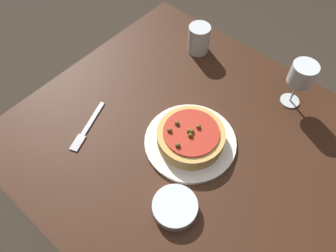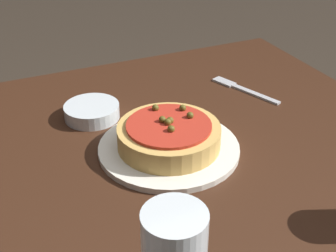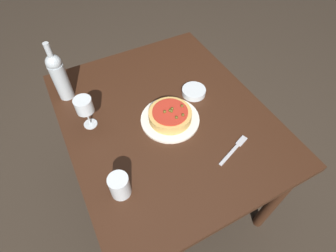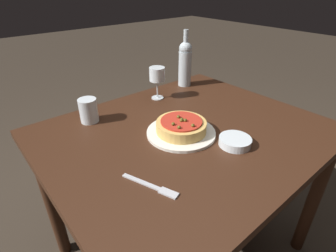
% 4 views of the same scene
% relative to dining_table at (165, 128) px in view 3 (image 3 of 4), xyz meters
% --- Properties ---
extents(ground_plane, '(14.00, 14.00, 0.00)m').
position_rel_dining_table_xyz_m(ground_plane, '(0.00, 0.00, -0.66)').
color(ground_plane, '#382D23').
extents(dining_table, '(1.12, 0.93, 0.76)m').
position_rel_dining_table_xyz_m(dining_table, '(0.00, 0.00, 0.00)').
color(dining_table, '#381E11').
rests_on(dining_table, ground_plane).
extents(dinner_plate, '(0.28, 0.28, 0.01)m').
position_rel_dining_table_xyz_m(dinner_plate, '(0.04, 0.01, 0.11)').
color(dinner_plate, white).
rests_on(dinner_plate, dining_table).
extents(pizza, '(0.20, 0.20, 0.06)m').
position_rel_dining_table_xyz_m(pizza, '(0.04, 0.01, 0.14)').
color(pizza, tan).
rests_on(pizza, dinner_plate).
extents(wine_glass, '(0.08, 0.08, 0.16)m').
position_rel_dining_table_xyz_m(wine_glass, '(-0.11, -0.33, 0.23)').
color(wine_glass, silver).
rests_on(wine_glass, dining_table).
extents(wine_bottle, '(0.07, 0.07, 0.31)m').
position_rel_dining_table_xyz_m(wine_bottle, '(-0.35, -0.38, 0.23)').
color(wine_bottle, '#B2BCC1').
rests_on(wine_bottle, dining_table).
extents(water_cup, '(0.08, 0.08, 0.10)m').
position_rel_dining_table_xyz_m(water_cup, '(0.27, -0.33, 0.15)').
color(water_cup, silver).
rests_on(water_cup, dining_table).
extents(side_bowl, '(0.12, 0.12, 0.03)m').
position_rel_dining_table_xyz_m(side_bowl, '(-0.06, 0.20, 0.12)').
color(side_bowl, silver).
rests_on(side_bowl, dining_table).
extents(fork, '(0.09, 0.19, 0.00)m').
position_rel_dining_table_xyz_m(fork, '(0.31, 0.18, 0.10)').
color(fork, '#B7B7BC').
rests_on(fork, dining_table).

